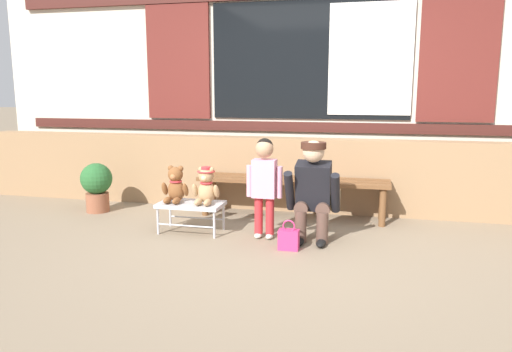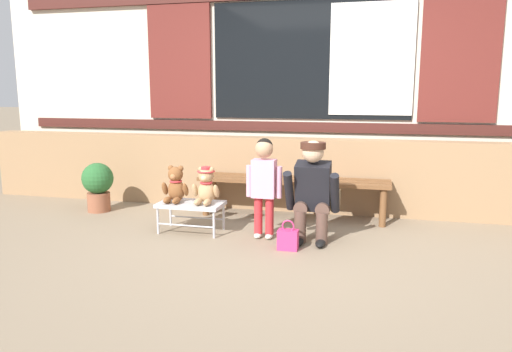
% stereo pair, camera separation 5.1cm
% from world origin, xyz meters
% --- Properties ---
extents(ground_plane, '(60.00, 60.00, 0.00)m').
position_xyz_m(ground_plane, '(0.00, 0.00, 0.00)').
color(ground_plane, '#84725B').
extents(brick_low_wall, '(8.20, 0.25, 0.85)m').
position_xyz_m(brick_low_wall, '(0.00, 1.43, 0.42)').
color(brick_low_wall, '#997551').
rests_on(brick_low_wall, ground).
extents(shop_facade, '(8.37, 0.26, 3.59)m').
position_xyz_m(shop_facade, '(0.00, 1.94, 1.80)').
color(shop_facade, beige).
rests_on(shop_facade, ground).
extents(wooden_bench_long, '(2.10, 0.40, 0.44)m').
position_xyz_m(wooden_bench_long, '(-0.06, 1.06, 0.37)').
color(wooden_bench_long, brown).
rests_on(wooden_bench_long, ground).
extents(small_display_bench, '(0.64, 0.36, 0.30)m').
position_xyz_m(small_display_bench, '(-0.94, 0.27, 0.27)').
color(small_display_bench, '#BCBCC1').
rests_on(small_display_bench, ground).
extents(teddy_bear_plain, '(0.28, 0.26, 0.36)m').
position_xyz_m(teddy_bear_plain, '(-1.10, 0.27, 0.46)').
color(teddy_bear_plain, brown).
rests_on(teddy_bear_plain, small_display_bench).
extents(teddy_bear_with_hat, '(0.28, 0.27, 0.36)m').
position_xyz_m(teddy_bear_with_hat, '(-0.78, 0.27, 0.47)').
color(teddy_bear_with_hat, tan).
rests_on(teddy_bear_with_hat, small_display_bench).
extents(child_standing, '(0.35, 0.18, 0.96)m').
position_xyz_m(child_standing, '(-0.20, 0.25, 0.59)').
color(child_standing, '#B7282D').
rests_on(child_standing, ground).
extents(adult_crouching, '(0.50, 0.49, 0.95)m').
position_xyz_m(adult_crouching, '(0.27, 0.28, 0.48)').
color(adult_crouching, brown).
rests_on(adult_crouching, ground).
extents(handbag_on_ground, '(0.18, 0.11, 0.27)m').
position_xyz_m(handbag_on_ground, '(0.09, -0.04, 0.10)').
color(handbag_on_ground, '#E53370').
rests_on(handbag_on_ground, ground).
extents(potted_plant, '(0.36, 0.36, 0.57)m').
position_xyz_m(potted_plant, '(-2.30, 0.79, 0.32)').
color(potted_plant, brown).
rests_on(potted_plant, ground).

